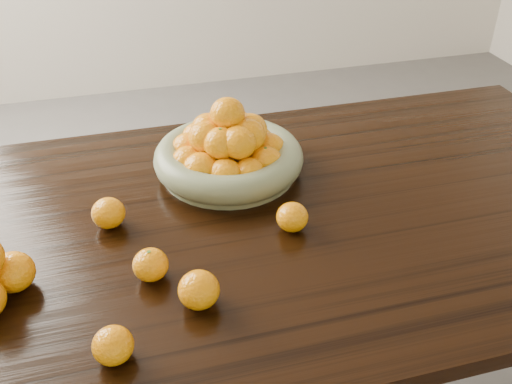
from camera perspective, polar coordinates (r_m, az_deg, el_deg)
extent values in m
cube|color=black|center=(1.32, -0.42, -3.14)|extent=(2.00, 1.00, 0.04)
cube|color=black|center=(2.22, 20.47, -0.31)|extent=(0.08, 0.08, 0.71)
cylinder|color=#6E7354|center=(1.47, -2.72, 2.32)|extent=(0.34, 0.34, 0.02)
torus|color=#6E7354|center=(1.45, -2.75, 3.52)|extent=(0.38, 0.38, 0.07)
ellipsoid|color=#FB9A07|center=(1.46, 1.26, 4.35)|extent=(0.09, 0.09, 0.08)
ellipsoid|color=#FB9A07|center=(1.50, 0.29, 5.09)|extent=(0.08, 0.08, 0.08)
ellipsoid|color=#FB9A07|center=(1.52, -1.47, 5.75)|extent=(0.09, 0.09, 0.08)
ellipsoid|color=#FB9A07|center=(1.53, -3.44, 5.80)|extent=(0.08, 0.08, 0.08)
ellipsoid|color=#FB9A07|center=(1.51, -5.76, 5.39)|extent=(0.09, 0.09, 0.08)
ellipsoid|color=#FB9A07|center=(1.47, -6.74, 4.33)|extent=(0.09, 0.09, 0.08)
ellipsoid|color=#FB9A07|center=(1.41, -6.77, 2.99)|extent=(0.09, 0.09, 0.08)
ellipsoid|color=#FB9A07|center=(1.38, -5.52, 2.27)|extent=(0.09, 0.09, 0.08)
ellipsoid|color=#FB9A07|center=(1.36, -3.08, 1.75)|extent=(0.08, 0.08, 0.08)
ellipsoid|color=#FB9A07|center=(1.37, -0.68, 1.95)|extent=(0.08, 0.08, 0.07)
ellipsoid|color=#FB9A07|center=(1.40, 0.94, 3.01)|extent=(0.09, 0.09, 0.08)
ellipsoid|color=#FB9A07|center=(1.44, -2.59, 3.83)|extent=(0.08, 0.08, 0.08)
ellipsoid|color=#FB9A07|center=(1.44, -0.62, 6.25)|extent=(0.09, 0.09, 0.08)
ellipsoid|color=#FB9A07|center=(1.46, -2.13, 6.76)|extent=(0.09, 0.09, 0.08)
ellipsoid|color=#FB9A07|center=(1.46, -3.65, 6.85)|extent=(0.08, 0.08, 0.07)
ellipsoid|color=#FB9A07|center=(1.43, -4.78, 6.28)|extent=(0.09, 0.09, 0.08)
ellipsoid|color=#FB9A07|center=(1.40, -5.02, 5.49)|extent=(0.09, 0.09, 0.08)
ellipsoid|color=#FB9A07|center=(1.37, -3.54, 4.87)|extent=(0.08, 0.08, 0.08)
ellipsoid|color=#FB9A07|center=(1.37, -1.76, 4.97)|extent=(0.09, 0.09, 0.08)
ellipsoid|color=#FB9A07|center=(1.40, -0.85, 5.67)|extent=(0.09, 0.09, 0.08)
ellipsoid|color=#FB9A07|center=(1.40, -2.86, 7.84)|extent=(0.09, 0.09, 0.08)
ellipsoid|color=#FB9A07|center=(1.20, -23.14, -7.37)|extent=(0.08, 0.08, 0.08)
ellipsoid|color=#FB9A07|center=(1.15, -10.50, -7.16)|extent=(0.07, 0.07, 0.07)
ellipsoid|color=#FB9A07|center=(1.02, -14.11, -14.66)|extent=(0.07, 0.07, 0.07)
ellipsoid|color=#FB9A07|center=(1.08, -5.74, -9.71)|extent=(0.08, 0.08, 0.07)
ellipsoid|color=#FB9A07|center=(1.30, -14.55, -2.05)|extent=(0.07, 0.07, 0.07)
ellipsoid|color=#FB9A07|center=(1.26, 3.64, -2.51)|extent=(0.07, 0.07, 0.07)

